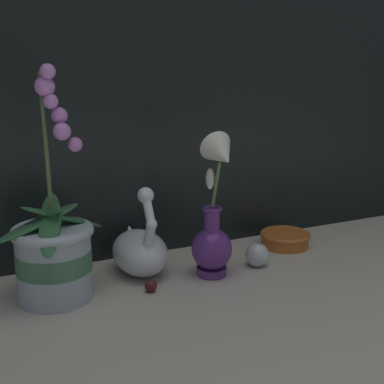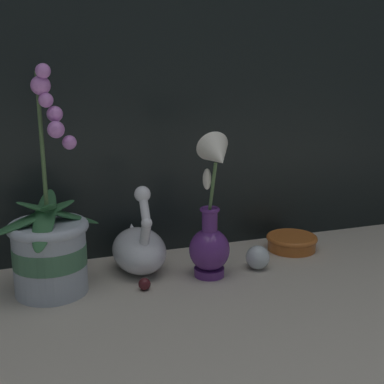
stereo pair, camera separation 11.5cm
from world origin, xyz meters
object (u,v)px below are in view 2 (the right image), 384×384
Objects in this scene: swan_figurine at (139,247)px; amber_dish at (292,241)px; glass_sphere at (258,257)px; orchid_potted_plant at (50,246)px; blue_vase at (211,226)px.

swan_figurine is 0.38m from amber_dish.
glass_sphere is (0.25, -0.08, -0.03)m from swan_figurine.
glass_sphere is (0.44, -0.02, -0.07)m from orchid_potted_plant.
orchid_potted_plant is 2.21× the size of swan_figurine.
orchid_potted_plant is at bearing 176.89° from glass_sphere.
swan_figurine is at bearing -178.75° from amber_dish.
glass_sphere is (0.11, 0.01, -0.09)m from blue_vase.
glass_sphere reaches higher than amber_dish.
blue_vase is 0.28m from amber_dish.
swan_figurine is at bearing 15.05° from orchid_potted_plant.
orchid_potted_plant is 3.61× the size of amber_dish.
orchid_potted_plant is 0.33m from blue_vase.
amber_dish is at bearing 5.93° from orchid_potted_plant.
blue_vase reaches higher than swan_figurine.
amber_dish is at bearing 21.01° from blue_vase.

